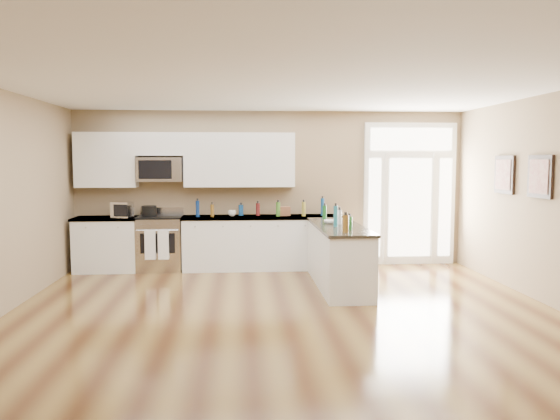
% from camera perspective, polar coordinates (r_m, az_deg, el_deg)
% --- Properties ---
extents(ground, '(8.00, 8.00, 0.00)m').
position_cam_1_polar(ground, '(6.20, 1.23, -12.82)').
color(ground, '#4A2A14').
extents(room_shell, '(8.00, 8.00, 8.00)m').
position_cam_1_polar(room_shell, '(5.89, 1.26, 3.19)').
color(room_shell, '#8F795A').
rests_on(room_shell, ground).
extents(back_cabinet_left, '(1.10, 0.66, 0.94)m').
position_cam_1_polar(back_cabinet_left, '(9.94, -17.60, -3.59)').
color(back_cabinet_left, white).
rests_on(back_cabinet_left, ground).
extents(back_cabinet_right, '(2.85, 0.66, 0.94)m').
position_cam_1_polar(back_cabinet_right, '(9.68, -1.73, -3.59)').
color(back_cabinet_right, white).
rests_on(back_cabinet_right, ground).
extents(peninsula_cabinet, '(0.69, 2.32, 0.94)m').
position_cam_1_polar(peninsula_cabinet, '(8.37, 6.13, -5.02)').
color(peninsula_cabinet, white).
rests_on(peninsula_cabinet, ground).
extents(upper_cabinet_left, '(1.04, 0.33, 0.95)m').
position_cam_1_polar(upper_cabinet_left, '(9.97, -17.70, 5.01)').
color(upper_cabinet_left, white).
rests_on(upper_cabinet_left, room_shell).
extents(upper_cabinet_right, '(1.94, 0.33, 0.95)m').
position_cam_1_polar(upper_cabinet_right, '(9.70, -4.26, 5.24)').
color(upper_cabinet_right, white).
rests_on(upper_cabinet_right, room_shell).
extents(upper_cabinet_short, '(0.82, 0.33, 0.40)m').
position_cam_1_polar(upper_cabinet_short, '(9.80, -12.42, 6.74)').
color(upper_cabinet_short, white).
rests_on(upper_cabinet_short, room_shell).
extents(microwave, '(0.78, 0.41, 0.42)m').
position_cam_1_polar(microwave, '(9.76, -12.40, 4.17)').
color(microwave, silver).
rests_on(microwave, room_shell).
extents(entry_door, '(1.70, 0.10, 2.60)m').
position_cam_1_polar(entry_door, '(10.32, 13.38, 1.65)').
color(entry_door, white).
rests_on(entry_door, ground).
extents(wall_art_near, '(0.05, 0.58, 0.58)m').
position_cam_1_polar(wall_art_near, '(9.02, 22.39, 3.44)').
color(wall_art_near, black).
rests_on(wall_art_near, room_shell).
extents(wall_art_far, '(0.05, 0.58, 0.58)m').
position_cam_1_polar(wall_art_far, '(8.13, 25.53, 3.17)').
color(wall_art_far, black).
rests_on(wall_art_far, room_shell).
extents(kitchen_range, '(0.76, 0.68, 1.08)m').
position_cam_1_polar(kitchen_range, '(9.76, -12.39, -3.38)').
color(kitchen_range, silver).
rests_on(kitchen_range, ground).
extents(stockpot, '(0.33, 0.33, 0.20)m').
position_cam_1_polar(stockpot, '(9.71, -13.52, -0.07)').
color(stockpot, black).
rests_on(stockpot, kitchen_range).
extents(toaster_oven, '(0.37, 0.32, 0.27)m').
position_cam_1_polar(toaster_oven, '(9.69, -16.16, 0.02)').
color(toaster_oven, silver).
rests_on(toaster_oven, back_cabinet_left).
extents(cardboard_box, '(0.22, 0.17, 0.16)m').
position_cam_1_polar(cardboard_box, '(9.64, 0.44, -0.13)').
color(cardboard_box, brown).
rests_on(cardboard_box, back_cabinet_right).
extents(bowl_left, '(0.26, 0.26, 0.05)m').
position_cam_1_polar(bowl_left, '(9.71, -16.07, -0.62)').
color(bowl_left, white).
rests_on(bowl_left, back_cabinet_left).
extents(bowl_peninsula, '(0.20, 0.20, 0.06)m').
position_cam_1_polar(bowl_peninsula, '(8.45, 5.24, -1.25)').
color(bowl_peninsula, white).
rests_on(bowl_peninsula, peninsula_cabinet).
extents(cup_counter, '(0.15, 0.15, 0.10)m').
position_cam_1_polar(cup_counter, '(9.60, -5.04, -0.34)').
color(cup_counter, white).
rests_on(cup_counter, back_cabinet_right).
extents(counter_bottles, '(2.35, 2.47, 0.31)m').
position_cam_1_polar(counter_bottles, '(8.90, 1.38, -0.31)').
color(counter_bottles, '#19591E').
rests_on(counter_bottles, back_cabinet_right).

